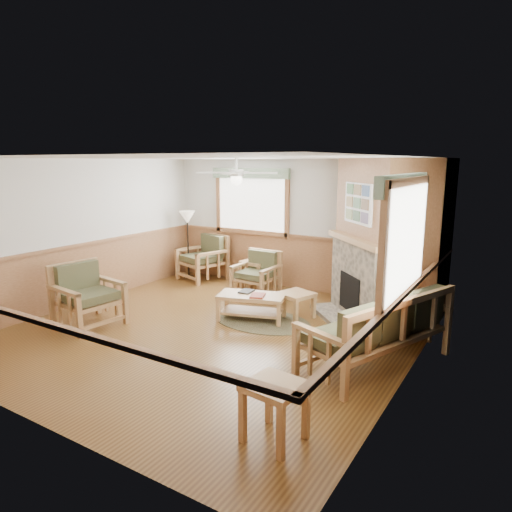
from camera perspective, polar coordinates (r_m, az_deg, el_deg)
The scene contains 24 objects.
floor at distance 7.35m, azimuth -5.60°, elevation -9.48°, with size 6.00×6.00×0.01m, color brown.
ceiling at distance 6.85m, azimuth -6.06°, elevation 12.12°, with size 6.00×6.00×0.01m, color white.
wall_back at distance 9.50m, azimuth 5.22°, elevation 3.84°, with size 6.00×0.02×2.70m, color silver.
wall_front at distance 5.00m, azimuth -27.18°, elevation -4.61°, with size 6.00×0.02×2.70m, color silver.
wall_left at distance 9.09m, azimuth -21.07°, elevation 2.75°, with size 0.02×6.00×2.70m, color silver.
wall_right at distance 5.71m, azimuth 18.91°, elevation -2.02°, with size 0.02×6.00×2.70m, color silver.
wainscot at distance 7.17m, azimuth -5.69°, elevation -5.33°, with size 6.00×6.00×1.10m, color #93613C, non-canonical shape.
fireplace at distance 7.89m, azimuth 15.54°, elevation 1.85°, with size 2.20×2.20×2.70m, color #93613C, non-canonical shape.
window_back at distance 9.92m, azimuth -0.57°, elevation 11.06°, with size 1.90×0.16×1.50m, color white, non-canonical shape.
window_right at distance 5.38m, azimuth 18.84°, elevation 9.89°, with size 0.16×1.90×1.50m, color white, non-canonical shape.
ceiling_fan at distance 6.92m, azimuth -2.49°, elevation 11.84°, with size 1.24×1.24×0.36m, color white, non-canonical shape.
sofa at distance 6.26m, azimuth 14.77°, elevation -8.74°, with size 0.89×2.17×1.00m, color #AC8050, non-canonical shape.
armchair_back_left at distance 10.42m, azimuth -6.73°, elevation -0.22°, with size 0.90×0.90×1.01m, color #AC8050, non-canonical shape.
armchair_back_right at distance 9.16m, azimuth 0.01°, elevation -2.23°, with size 0.78×0.78×0.87m, color #AC8050, non-canonical shape.
armchair_left at distance 7.95m, azimuth -20.24°, elevation -4.63°, with size 0.90×0.90×1.01m, color #AC8050, non-canonical shape.
coffee_table at distance 7.79m, azimuth -0.55°, elevation -6.39°, with size 1.12×0.56×0.45m, color #AC8050, non-canonical shape.
end_table_chairs at distance 9.66m, azimuth 0.03°, elevation -2.33°, with size 0.53×0.51×0.60m, color #AC8050, non-canonical shape.
end_table_sofa at distance 4.62m, azimuth 2.33°, elevation -18.87°, with size 0.53×0.51×0.59m, color #AC8050, non-canonical shape.
footstool at distance 7.93m, azimuth 5.01°, elevation -6.11°, with size 0.51×0.51×0.45m, color #AC8050, non-canonical shape.
braided_rug at distance 7.79m, azimuth 0.74°, elevation -8.08°, with size 1.74×1.74×0.01m, color #4C462E.
floor_lamp_left at distance 10.58m, azimuth -8.49°, elevation 1.43°, with size 0.36×0.36×1.56m, color black, non-canonical shape.
floor_lamp_right at distance 7.03m, azimuth 17.28°, elevation -2.97°, with size 0.42×0.42×1.85m, color black, non-canonical shape.
book_red at distance 7.60m, azimuth 0.20°, elevation -4.86°, with size 0.22×0.30×0.03m, color maroon.
book_dark at distance 7.85m, azimuth -1.22°, elevation -4.35°, with size 0.20×0.27×0.03m, color black.
Camera 1 is at (4.17, -5.44, 2.64)m, focal length 32.00 mm.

